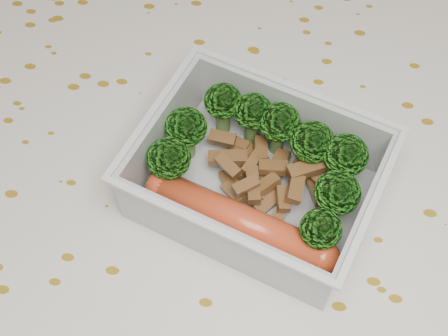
# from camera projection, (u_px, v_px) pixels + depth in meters

# --- Properties ---
(dining_table) EXTENTS (1.40, 0.90, 0.75)m
(dining_table) POSITION_uv_depth(u_px,v_px,m) (236.00, 235.00, 0.53)
(dining_table) COLOR brown
(dining_table) RESTS_ON ground
(tablecloth) EXTENTS (1.46, 0.96, 0.19)m
(tablecloth) POSITION_uv_depth(u_px,v_px,m) (237.00, 207.00, 0.49)
(tablecloth) COLOR silver
(tablecloth) RESTS_ON dining_table
(lunch_container) EXTENTS (0.19, 0.17, 0.06)m
(lunch_container) POSITION_uv_depth(u_px,v_px,m) (256.00, 181.00, 0.43)
(lunch_container) COLOR silver
(lunch_container) RESTS_ON tablecloth
(broccoli_florets) EXTENTS (0.15, 0.12, 0.05)m
(broccoli_florets) POSITION_uv_depth(u_px,v_px,m) (270.00, 150.00, 0.43)
(broccoli_florets) COLOR #608C3F
(broccoli_florets) RESTS_ON lunch_container
(meat_pile) EXTENTS (0.09, 0.07, 0.03)m
(meat_pile) POSITION_uv_depth(u_px,v_px,m) (265.00, 174.00, 0.44)
(meat_pile) COLOR brown
(meat_pile) RESTS_ON lunch_container
(sausage) EXTENTS (0.14, 0.06, 0.02)m
(sausage) POSITION_uv_depth(u_px,v_px,m) (240.00, 222.00, 0.42)
(sausage) COLOR #C7421F
(sausage) RESTS_ON lunch_container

